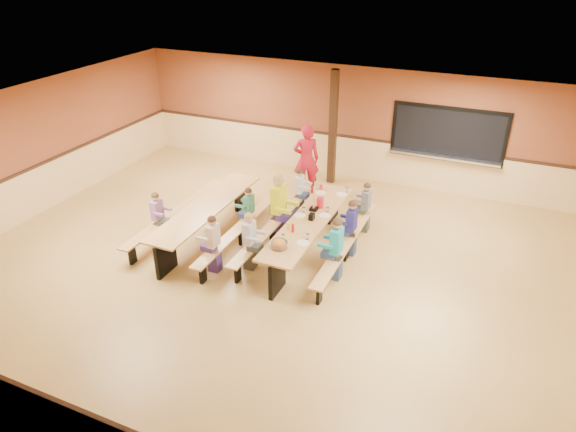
% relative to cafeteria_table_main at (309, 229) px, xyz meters
% --- Properties ---
extents(ground, '(12.00, 12.00, 0.00)m').
position_rel_cafeteria_table_main_xyz_m(ground, '(-0.55, -0.85, -0.53)').
color(ground, '#A37B3E').
rests_on(ground, ground).
extents(room_envelope, '(12.04, 10.04, 3.02)m').
position_rel_cafeteria_table_main_xyz_m(room_envelope, '(-0.55, -0.85, 0.16)').
color(room_envelope, brown).
rests_on(room_envelope, ground).
extents(kitchen_pass_through, '(2.78, 0.28, 1.38)m').
position_rel_cafeteria_table_main_xyz_m(kitchen_pass_through, '(2.05, 4.11, 0.96)').
color(kitchen_pass_through, black).
rests_on(kitchen_pass_through, ground).
extents(structural_post, '(0.18, 0.18, 3.00)m').
position_rel_cafeteria_table_main_xyz_m(structural_post, '(-0.75, 3.55, 0.97)').
color(structural_post, black).
rests_on(structural_post, ground).
extents(cafeteria_table_main, '(1.91, 3.70, 0.74)m').
position_rel_cafeteria_table_main_xyz_m(cafeteria_table_main, '(0.00, 0.00, 0.00)').
color(cafeteria_table_main, '#BB854A').
rests_on(cafeteria_table_main, ground).
extents(cafeteria_table_second, '(1.91, 3.70, 0.74)m').
position_rel_cafeteria_table_main_xyz_m(cafeteria_table_second, '(-2.24, -0.29, 0.00)').
color(cafeteria_table_second, '#BB854A').
rests_on(cafeteria_table_second, ground).
extents(seated_child_white_left, '(0.36, 0.30, 1.20)m').
position_rel_cafeteria_table_main_xyz_m(seated_child_white_left, '(-0.83, -1.03, 0.07)').
color(seated_child_white_left, silver).
rests_on(seated_child_white_left, ground).
extents(seated_adult_yellow, '(0.49, 0.40, 1.45)m').
position_rel_cafeteria_table_main_xyz_m(seated_adult_yellow, '(-0.83, 0.33, 0.20)').
color(seated_adult_yellow, '#D4E015').
rests_on(seated_adult_yellow, ground).
extents(seated_child_grey_left, '(0.33, 0.27, 1.13)m').
position_rel_cafeteria_table_main_xyz_m(seated_child_grey_left, '(-0.83, 1.49, 0.04)').
color(seated_child_grey_left, silver).
rests_on(seated_child_grey_left, ground).
extents(seated_child_teal_right, '(0.40, 0.33, 1.27)m').
position_rel_cafeteria_table_main_xyz_m(seated_child_teal_right, '(0.82, -0.69, 0.11)').
color(seated_child_teal_right, teal).
rests_on(seated_child_teal_right, ground).
extents(seated_child_navy_right, '(0.37, 0.30, 1.21)m').
position_rel_cafeteria_table_main_xyz_m(seated_child_navy_right, '(0.82, 0.26, 0.08)').
color(seated_child_navy_right, navy).
rests_on(seated_child_navy_right, ground).
extents(seated_child_char_right, '(0.34, 0.28, 1.15)m').
position_rel_cafeteria_table_main_xyz_m(seated_child_char_right, '(0.82, 1.32, 0.05)').
color(seated_child_char_right, '#575962').
rests_on(seated_child_char_right, ground).
extents(seated_child_purple_sec, '(0.34, 0.28, 1.15)m').
position_rel_cafeteria_table_main_xyz_m(seated_child_purple_sec, '(-3.07, -0.91, 0.05)').
color(seated_child_purple_sec, '#935F93').
rests_on(seated_child_purple_sec, ground).
extents(seated_child_green_sec, '(0.34, 0.27, 1.14)m').
position_rel_cafeteria_table_main_xyz_m(seated_child_green_sec, '(-1.42, 0.09, 0.04)').
color(seated_child_green_sec, '#397B5F').
rests_on(seated_child_green_sec, ground).
extents(seated_child_tan_sec, '(0.36, 0.29, 1.19)m').
position_rel_cafeteria_table_main_xyz_m(seated_child_tan_sec, '(-1.42, -1.39, 0.07)').
color(seated_child_tan_sec, beige).
rests_on(seated_child_tan_sec, ground).
extents(standing_woman, '(0.79, 0.70, 1.81)m').
position_rel_cafeteria_table_main_xyz_m(standing_woman, '(-1.12, 2.67, 0.38)').
color(standing_woman, red).
rests_on(standing_woman, ground).
extents(punch_pitcher, '(0.16, 0.16, 0.22)m').
position_rel_cafeteria_table_main_xyz_m(punch_pitcher, '(0.01, 0.63, 0.32)').
color(punch_pitcher, red).
rests_on(punch_pitcher, cafeteria_table_main).
extents(chip_bowl, '(0.32, 0.32, 0.15)m').
position_rel_cafeteria_table_main_xyz_m(chip_bowl, '(-0.11, -1.21, 0.29)').
color(chip_bowl, orange).
rests_on(chip_bowl, cafeteria_table_main).
extents(napkin_dispenser, '(0.10, 0.14, 0.13)m').
position_rel_cafeteria_table_main_xyz_m(napkin_dispenser, '(0.04, 0.04, 0.28)').
color(napkin_dispenser, black).
rests_on(napkin_dispenser, cafeteria_table_main).
extents(condiment_mustard, '(0.06, 0.06, 0.17)m').
position_rel_cafeteria_table_main_xyz_m(condiment_mustard, '(-0.22, -0.55, 0.30)').
color(condiment_mustard, yellow).
rests_on(condiment_mustard, cafeteria_table_main).
extents(condiment_ketchup, '(0.06, 0.06, 0.17)m').
position_rel_cafeteria_table_main_xyz_m(condiment_ketchup, '(-0.11, -0.58, 0.30)').
color(condiment_ketchup, '#B2140F').
rests_on(condiment_ketchup, cafeteria_table_main).
extents(table_paddle, '(0.16, 0.16, 0.56)m').
position_rel_cafeteria_table_main_xyz_m(table_paddle, '(-0.06, 0.45, 0.35)').
color(table_paddle, black).
rests_on(table_paddle, cafeteria_table_main).
extents(place_settings, '(0.65, 3.30, 0.11)m').
position_rel_cafeteria_table_main_xyz_m(place_settings, '(0.00, 0.00, 0.27)').
color(place_settings, beige).
rests_on(place_settings, cafeteria_table_main).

